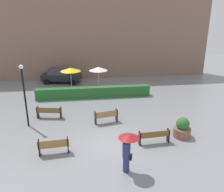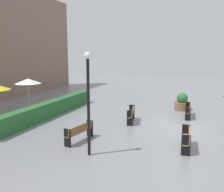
# 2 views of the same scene
# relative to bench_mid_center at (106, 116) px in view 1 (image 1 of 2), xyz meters

# --- Properties ---
(ground_plane) EXTENTS (60.00, 60.00, 0.00)m
(ground_plane) POSITION_rel_bench_mid_center_xyz_m (-0.15, -2.91, -0.55)
(ground_plane) COLOR gray
(bench_mid_center) EXTENTS (1.71, 0.67, 0.92)m
(bench_mid_center) POSITION_rel_bench_mid_center_xyz_m (0.00, 0.00, 0.00)
(bench_mid_center) COLOR #9E7242
(bench_mid_center) RESTS_ON ground
(bench_near_right) EXTENTS (1.91, 0.44, 0.84)m
(bench_near_right) POSITION_rel_bench_mid_center_xyz_m (2.49, -3.16, -0.04)
(bench_near_right) COLOR brown
(bench_near_right) RESTS_ON ground
(bench_far_left) EXTENTS (1.86, 0.67, 0.85)m
(bench_far_left) POSITION_rel_bench_mid_center_xyz_m (-4.08, 1.37, -0.04)
(bench_far_left) COLOR brown
(bench_far_left) RESTS_ON ground
(bench_near_left) EXTENTS (1.67, 0.49, 0.90)m
(bench_near_left) POSITION_rel_bench_mid_center_xyz_m (-3.27, -3.49, -0.02)
(bench_near_left) COLOR #9E7242
(bench_near_left) RESTS_ON ground
(pedestrian_with_umbrella) EXTENTS (0.99, 0.99, 2.00)m
(pedestrian_with_umbrella) POSITION_rel_bench_mid_center_xyz_m (0.40, -5.49, 0.76)
(pedestrian_with_umbrella) COLOR navy
(pedestrian_with_umbrella) RESTS_ON ground
(planter_pot) EXTENTS (1.08, 1.08, 1.28)m
(planter_pot) POSITION_rel_bench_mid_center_xyz_m (4.47, -2.56, 0.00)
(planter_pot) COLOR brown
(planter_pot) RESTS_ON ground
(lamp_post) EXTENTS (0.28, 0.28, 4.26)m
(lamp_post) POSITION_rel_bench_mid_center_xyz_m (-5.36, 0.27, 2.04)
(lamp_post) COLOR black
(lamp_post) RESTS_ON ground
(patio_umbrella_yellow) EXTENTS (2.00, 2.00, 2.30)m
(patio_umbrella_yellow) POSITION_rel_bench_mid_center_xyz_m (-2.64, 8.05, 1.57)
(patio_umbrella_yellow) COLOR silver
(patio_umbrella_yellow) RESTS_ON ground
(patio_umbrella_white) EXTENTS (1.81, 1.81, 2.38)m
(patio_umbrella_white) POSITION_rel_bench_mid_center_xyz_m (0.06, 7.64, 1.65)
(patio_umbrella_white) COLOR silver
(patio_umbrella_white) RESTS_ON ground
(hedge_strip) EXTENTS (10.38, 0.70, 0.99)m
(hedge_strip) POSITION_rel_bench_mid_center_xyz_m (-0.55, 5.49, -0.05)
(hedge_strip) COLOR #28602D
(hedge_strip) RESTS_ON ground
(building_facade) EXTENTS (28.00, 1.20, 10.00)m
(building_facade) POSITION_rel_bench_mid_center_xyz_m (-0.15, 13.09, 4.45)
(building_facade) COLOR #846656
(building_facade) RESTS_ON ground
(parked_car) EXTENTS (4.48, 2.68, 1.57)m
(parked_car) POSITION_rel_bench_mid_center_xyz_m (-3.87, 10.91, 0.27)
(parked_car) COLOR black
(parked_car) RESTS_ON ground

